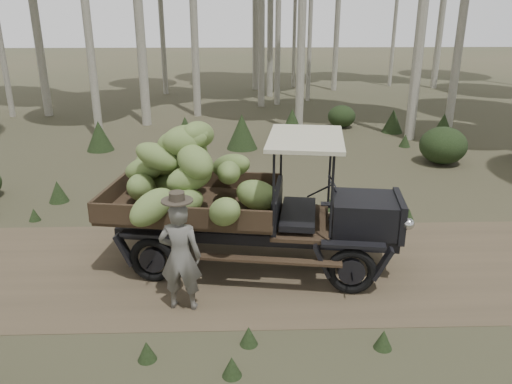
{
  "coord_description": "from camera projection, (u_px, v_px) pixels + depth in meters",
  "views": [
    {
      "loc": [
        -0.96,
        -8.43,
        4.61
      ],
      "look_at": [
        -0.7,
        0.18,
        1.47
      ],
      "focal_mm": 35.0,
      "sensor_mm": 36.0,
      "label": 1
    }
  ],
  "objects": [
    {
      "name": "ground",
      "position": [
        293.0,
        267.0,
        9.52
      ],
      "size": [
        120.0,
        120.0,
        0.0
      ],
      "primitive_type": "plane",
      "color": "#473D2B",
      "rests_on": "ground"
    },
    {
      "name": "dirt_track",
      "position": [
        293.0,
        267.0,
        9.52
      ],
      "size": [
        70.0,
        4.0,
        0.01
      ],
      "primitive_type": "cube",
      "color": "brown",
      "rests_on": "ground"
    },
    {
      "name": "banana_truck",
      "position": [
        215.0,
        183.0,
        9.25
      ],
      "size": [
        5.75,
        2.97,
        2.79
      ],
      "rotation": [
        0.0,
        0.0,
        -0.15
      ],
      "color": "black",
      "rests_on": "ground"
    },
    {
      "name": "farmer",
      "position": [
        180.0,
        255.0,
        7.91
      ],
      "size": [
        0.72,
        0.55,
        2.02
      ],
      "rotation": [
        0.0,
        0.0,
        3.03
      ],
      "color": "#5D5B55",
      "rests_on": "ground"
    },
    {
      "name": "undergrowth",
      "position": [
        250.0,
        209.0,
        10.94
      ],
      "size": [
        20.21,
        23.6,
        1.32
      ],
      "color": "#233319",
      "rests_on": "ground"
    }
  ]
}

